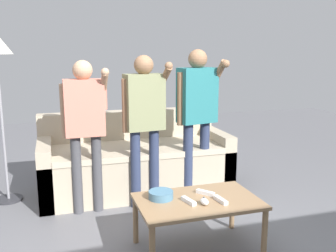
{
  "coord_description": "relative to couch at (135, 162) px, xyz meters",
  "views": [
    {
      "loc": [
        -0.8,
        -2.45,
        1.53
      ],
      "look_at": [
        0.12,
        0.52,
        0.9
      ],
      "focal_mm": 39.91,
      "sensor_mm": 36.0,
      "label": 1
    }
  ],
  "objects": [
    {
      "name": "player_left",
      "position": [
        -0.56,
        -0.48,
        0.6
      ],
      "size": [
        0.43,
        0.3,
        1.45
      ],
      "color": "#47474C",
      "rests_on": "ground"
    },
    {
      "name": "coffee_table",
      "position": [
        0.17,
        -1.46,
        0.06
      ],
      "size": [
        0.93,
        0.59,
        0.42
      ],
      "color": "#997551",
      "rests_on": "ground"
    },
    {
      "name": "game_remote_nunchuk",
      "position": [
        0.18,
        -1.56,
        0.13
      ],
      "size": [
        0.06,
        0.09,
        0.05
      ],
      "color": "white",
      "rests_on": "coffee_table"
    },
    {
      "name": "couch",
      "position": [
        0.0,
        0.0,
        0.0
      ],
      "size": [
        2.04,
        0.88,
        0.85
      ],
      "color": "#B7A88E",
      "rests_on": "ground"
    },
    {
      "name": "game_remote_wand_spare",
      "position": [
        0.32,
        -1.55,
        0.12
      ],
      "size": [
        0.06,
        0.15,
        0.03
      ],
      "color": "white",
      "rests_on": "coffee_table"
    },
    {
      "name": "player_center",
      "position": [
        -0.0,
        -0.49,
        0.63
      ],
      "size": [
        0.46,
        0.3,
        1.49
      ],
      "color": "#2D3856",
      "rests_on": "ground"
    },
    {
      "name": "snack_bowl",
      "position": [
        -0.09,
        -1.35,
        0.14
      ],
      "size": [
        0.19,
        0.19,
        0.06
      ],
      "primitive_type": "cylinder",
      "color": "teal",
      "rests_on": "coffee_table"
    },
    {
      "name": "game_remote_wand_near",
      "position": [
        0.08,
        -1.5,
        0.12
      ],
      "size": [
        0.07,
        0.16,
        0.03
      ],
      "color": "white",
      "rests_on": "coffee_table"
    },
    {
      "name": "player_right",
      "position": [
        0.57,
        -0.44,
        0.67
      ],
      "size": [
        0.49,
        0.34,
        1.55
      ],
      "color": "#2D3856",
      "rests_on": "ground"
    },
    {
      "name": "game_remote_wand_far",
      "position": [
        0.27,
        -1.38,
        0.12
      ],
      "size": [
        0.12,
        0.14,
        0.03
      ],
      "color": "white",
      "rests_on": "coffee_table"
    }
  ]
}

